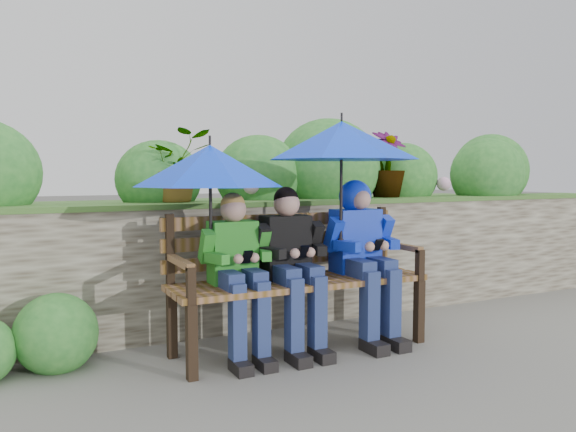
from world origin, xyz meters
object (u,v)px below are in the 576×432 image
boy_right (362,245)px  umbrella_right (341,141)px  park_bench (295,270)px  boy_middle (292,259)px  umbrella_left (210,166)px  boy_left (238,265)px

boy_right → umbrella_right: umbrella_right is taller
park_bench → umbrella_right: umbrella_right is taller
umbrella_right → boy_right: bearing=4.3°
boy_middle → umbrella_left: size_ratio=1.15×
boy_middle → umbrella_right: bearing=-0.9°
boy_right → umbrella_right: size_ratio=1.09×
boy_middle → umbrella_left: umbrella_left is taller
umbrella_left → umbrella_right: umbrella_right is taller
boy_right → umbrella_left: bearing=178.1°
boy_left → boy_right: 1.00m
umbrella_left → park_bench: bearing=3.7°
umbrella_right → park_bench: bearing=163.6°
boy_middle → umbrella_left: 0.87m
boy_right → umbrella_left: 1.31m
boy_left → umbrella_left: bearing=165.7°
park_bench → boy_middle: size_ratio=1.60×
boy_left → boy_middle: bearing=-0.5°
boy_left → umbrella_left: (-0.17, 0.04, 0.66)m
boy_right → umbrella_right: bearing=-175.7°
park_bench → boy_left: boy_left is taller
park_bench → boy_middle: bearing=-129.8°
park_bench → boy_middle: (-0.07, -0.09, 0.10)m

